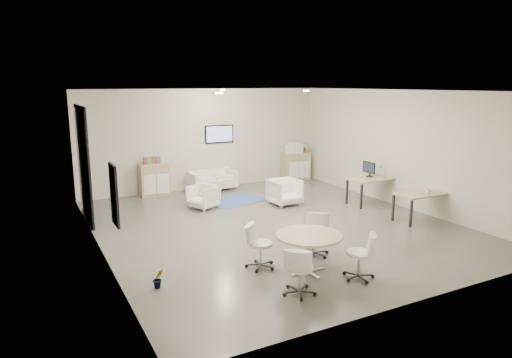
{
  "coord_description": "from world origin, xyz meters",
  "views": [
    {
      "loc": [
        -5.28,
        -9.2,
        3.37
      ],
      "look_at": [
        -0.27,
        0.4,
        1.09
      ],
      "focal_mm": 32.0,
      "sensor_mm": 36.0,
      "label": 1
    }
  ],
  "objects": [
    {
      "name": "desk_rear",
      "position": [
        3.49,
        0.44,
        0.67
      ],
      "size": [
        1.45,
        0.76,
        0.75
      ],
      "rotation": [
        0.0,
        0.0,
        0.03
      ],
      "color": "tan",
      "rests_on": "room_shell"
    },
    {
      "name": "monitor",
      "position": [
        3.45,
        0.59,
        0.99
      ],
      "size": [
        0.2,
        0.5,
        0.44
      ],
      "color": "black",
      "rests_on": "desk_rear"
    },
    {
      "name": "artwork",
      "position": [
        -3.97,
        -1.6,
        1.55
      ],
      "size": [
        0.05,
        0.54,
        1.04
      ],
      "color": "black",
      "rests_on": "room_shell"
    },
    {
      "name": "plant_cabinet",
      "position": [
        3.66,
        4.26,
        1.09
      ],
      "size": [
        0.37,
        0.39,
        0.25
      ],
      "primitive_type": "imported",
      "rotation": [
        0.0,
        0.0,
        -0.31
      ],
      "color": "#3F7F3F",
      "rests_on": "sideboard_right"
    },
    {
      "name": "glass_door",
      "position": [
        -3.95,
        2.51,
        1.5
      ],
      "size": [
        0.09,
        1.9,
        2.85
      ],
      "color": "black",
      "rests_on": "room_shell"
    },
    {
      "name": "plant_floor",
      "position": [
        -3.44,
        -2.13,
        0.07
      ],
      "size": [
        0.22,
        0.35,
        0.15
      ],
      "primitive_type": "imported",
      "rotation": [
        0.0,
        0.0,
        0.12
      ],
      "color": "#3F7F3F",
      "rests_on": "room_shell"
    },
    {
      "name": "sideboard_left",
      "position": [
        -1.75,
        4.25,
        0.49
      ],
      "size": [
        0.88,
        0.45,
        0.99
      ],
      "color": "tan",
      "rests_on": "room_shell"
    },
    {
      "name": "cup",
      "position": [
        3.52,
        -1.51,
        0.78
      ],
      "size": [
        0.16,
        0.14,
        0.13
      ],
      "primitive_type": "imported",
      "rotation": [
        0.0,
        0.0,
        0.29
      ],
      "color": "white",
      "rests_on": "desk_front"
    },
    {
      "name": "armchair_right",
      "position": [
        1.21,
        1.5,
        0.4
      ],
      "size": [
        0.82,
        0.77,
        0.81
      ],
      "primitive_type": "imported",
      "rotation": [
        0.0,
        0.0,
        0.05
      ],
      "color": "silver",
      "rests_on": "room_shell"
    },
    {
      "name": "ceiling_spots",
      "position": [
        -0.2,
        0.83,
        3.18
      ],
      "size": [
        3.14,
        4.14,
        0.03
      ],
      "color": "#FFEAC6",
      "rests_on": "room_shell"
    },
    {
      "name": "blue_rug",
      "position": [
        0.19,
        2.53,
        0.01
      ],
      "size": [
        1.93,
        1.5,
        0.01
      ],
      "primitive_type": "cube",
      "rotation": [
        0.0,
        0.0,
        0.22
      ],
      "color": "#2F4F91",
      "rests_on": "room_shell"
    },
    {
      "name": "wall_tv",
      "position": [
        0.5,
        4.46,
        1.75
      ],
      "size": [
        0.98,
        0.06,
        0.58
      ],
      "color": "black",
      "rests_on": "room_shell"
    },
    {
      "name": "desk_front",
      "position": [
        3.44,
        -1.38,
        0.64
      ],
      "size": [
        1.38,
        0.7,
        0.72
      ],
      "rotation": [
        0.0,
        0.0,
        0.01
      ],
      "color": "tan",
      "rests_on": "room_shell"
    },
    {
      "name": "room_shell",
      "position": [
        0.0,
        0.0,
        1.6
      ],
      "size": [
        9.6,
        10.6,
        4.8
      ],
      "color": "#504E49",
      "rests_on": "ground"
    },
    {
      "name": "armchair_left",
      "position": [
        -0.96,
        2.21,
        0.35
      ],
      "size": [
        0.88,
        0.9,
        0.71
      ],
      "primitive_type": "imported",
      "rotation": [
        0.0,
        0.0,
        -1.12
      ],
      "color": "silver",
      "rests_on": "room_shell"
    },
    {
      "name": "printer",
      "position": [
        3.24,
        4.24,
        1.13
      ],
      "size": [
        0.53,
        0.46,
        0.35
      ],
      "rotation": [
        0.0,
        0.0,
        0.08
      ],
      "color": "white",
      "rests_on": "sideboard_right"
    },
    {
      "name": "books",
      "position": [
        -1.8,
        4.25,
        1.1
      ],
      "size": [
        0.51,
        0.14,
        0.22
      ],
      "color": "red",
      "rests_on": "sideboard_left"
    },
    {
      "name": "round_table",
      "position": [
        -0.86,
        -2.77,
        0.64
      ],
      "size": [
        1.19,
        1.19,
        0.72
      ],
      "color": "tan",
      "rests_on": "room_shell"
    },
    {
      "name": "loveseat",
      "position": [
        0.08,
        4.13,
        0.3
      ],
      "size": [
        1.52,
        0.85,
        0.55
      ],
      "rotation": [
        0.0,
        0.0,
        0.08
      ],
      "color": "silver",
      "rests_on": "room_shell"
    },
    {
      "name": "sideboard_right",
      "position": [
        3.33,
        4.24,
        0.48
      ],
      "size": [
        0.97,
        0.47,
        0.97
      ],
      "color": "tan",
      "rests_on": "room_shell"
    },
    {
      "name": "meeting_chairs",
      "position": [
        -0.86,
        -2.77,
        0.41
      ],
      "size": [
        2.12,
        2.12,
        0.82
      ],
      "color": "white",
      "rests_on": "room_shell"
    }
  ]
}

